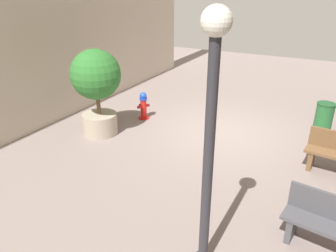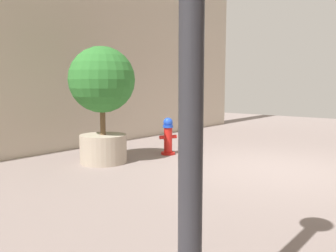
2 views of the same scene
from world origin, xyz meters
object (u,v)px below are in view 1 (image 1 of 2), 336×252
(street_lamp, at_px, (210,124))
(trash_bin, at_px, (324,118))
(planter_tree, at_px, (97,84))
(fire_hydrant, at_px, (143,106))

(street_lamp, height_order, trash_bin, street_lamp)
(planter_tree, xyz_separation_m, trash_bin, (-5.54, -3.05, -1.01))
(fire_hydrant, xyz_separation_m, planter_tree, (0.49, 1.51, 1.02))
(planter_tree, height_order, street_lamp, street_lamp)
(fire_hydrant, height_order, planter_tree, planter_tree)
(fire_hydrant, bearing_deg, trash_bin, -163.03)
(street_lamp, bearing_deg, planter_tree, -34.40)
(fire_hydrant, height_order, street_lamp, street_lamp)
(street_lamp, bearing_deg, trash_bin, -101.16)
(fire_hydrant, height_order, trash_bin, trash_bin)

